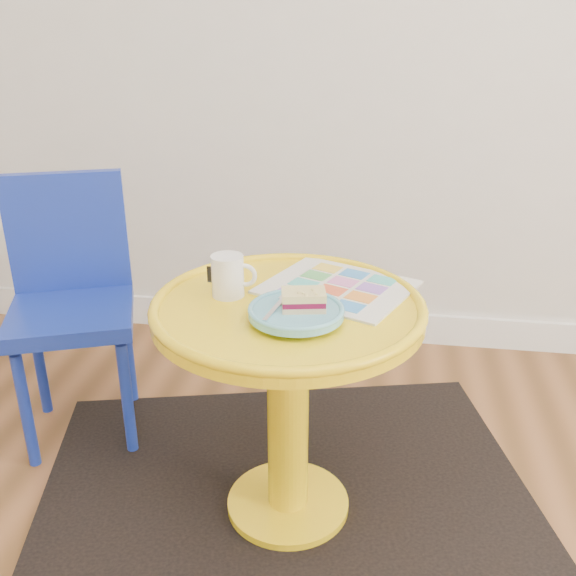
# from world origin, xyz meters

# --- Properties ---
(room_walls) EXTENTS (4.00, 4.00, 4.00)m
(room_walls) POSITION_xyz_m (-0.99, 0.99, 0.06)
(room_walls) COLOR silver
(room_walls) RESTS_ON ground
(rug) EXTENTS (1.53, 1.38, 0.01)m
(rug) POSITION_xyz_m (-0.35, 1.01, 0.00)
(rug) COLOR black
(rug) RESTS_ON ground
(side_table) EXTENTS (0.62, 0.62, 0.59)m
(side_table) POSITION_xyz_m (-0.35, 1.01, 0.42)
(side_table) COLOR yellow
(side_table) RESTS_ON ground
(chair) EXTENTS (0.44, 0.44, 0.77)m
(chair) POSITION_xyz_m (-1.04, 1.31, 0.45)
(chair) COLOR #1930A3
(chair) RESTS_ON ground
(newspaper) EXTENTS (0.41, 0.38, 0.01)m
(newspaper) POSITION_xyz_m (-0.25, 1.11, 0.59)
(newspaper) COLOR silver
(newspaper) RESTS_ON side_table
(mug) EXTENTS (0.11, 0.07, 0.10)m
(mug) POSITION_xyz_m (-0.49, 1.03, 0.64)
(mug) COLOR white
(mug) RESTS_ON side_table
(plate) EXTENTS (0.20, 0.20, 0.02)m
(plate) POSITION_xyz_m (-0.32, 0.92, 0.61)
(plate) COLOR #5EB0C8
(plate) RESTS_ON newspaper
(cake_slice) EXTENTS (0.10, 0.08, 0.04)m
(cake_slice) POSITION_xyz_m (-0.31, 0.93, 0.63)
(cake_slice) COLOR #D3BC8C
(cake_slice) RESTS_ON plate
(fork) EXTENTS (0.04, 0.14, 0.00)m
(fork) POSITION_xyz_m (-0.36, 0.93, 0.62)
(fork) COLOR silver
(fork) RESTS_ON plate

